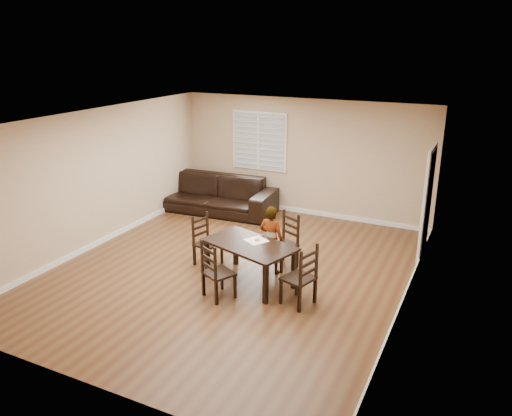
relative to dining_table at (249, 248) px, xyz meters
The scene contains 11 objects.
ground 0.84m from the dining_table, 150.77° to the left, with size 7.00×7.00×0.00m, color brown.
room 1.34m from the dining_table, 135.16° to the left, with size 6.04×7.04×2.72m.
dining_table is the anchor object (origin of this frame).
chair_near 1.00m from the dining_table, 71.38° to the left, with size 0.60×0.59×1.01m.
chair_far 0.84m from the dining_table, 108.79° to the right, with size 0.58×0.56×0.97m.
chair_left 1.18m from the dining_table, 163.01° to the left, with size 0.48×0.50×0.94m.
chair_right 1.19m from the dining_table, 17.40° to the right, with size 0.54×0.56×1.01m.
child 0.55m from the dining_table, 72.59° to the left, with size 0.45×0.30×1.24m, color gray.
napkin 0.19m from the dining_table, 72.59° to the left, with size 0.33×0.33×0.00m, color white.
donut 0.21m from the dining_table, 66.25° to the left, with size 0.09×0.09×0.03m.
sofa 3.84m from the dining_table, 129.06° to the left, with size 2.91×1.14×0.85m, color black.
Camera 1 is at (3.92, -7.14, 3.94)m, focal length 35.00 mm.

